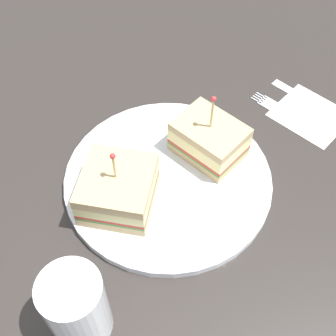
% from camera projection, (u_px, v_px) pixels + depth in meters
% --- Properties ---
extents(ground_plane, '(0.99, 0.99, 0.02)m').
position_uv_depth(ground_plane, '(168.00, 186.00, 0.63)').
color(ground_plane, '#2D2826').
extents(plate, '(0.28, 0.28, 0.01)m').
position_uv_depth(plate, '(168.00, 179.00, 0.62)').
color(plate, white).
rests_on(plate, ground_plane).
extents(sandwich_half_front, '(0.11, 0.11, 0.11)m').
position_uv_depth(sandwich_half_front, '(209.00, 139.00, 0.62)').
color(sandwich_half_front, tan).
rests_on(sandwich_half_front, plate).
extents(sandwich_half_back, '(0.09, 0.09, 0.10)m').
position_uv_depth(sandwich_half_back, '(118.00, 189.00, 0.57)').
color(sandwich_half_back, tan).
rests_on(sandwich_half_back, plate).
extents(drink_glass, '(0.07, 0.07, 0.10)m').
position_uv_depth(drink_glass, '(77.00, 309.00, 0.47)').
color(drink_glass, silver).
rests_on(drink_glass, ground_plane).
extents(napkin, '(0.14, 0.14, 0.00)m').
position_uv_depth(napkin, '(310.00, 115.00, 0.70)').
color(napkin, beige).
rests_on(napkin, ground_plane).
extents(fork, '(0.08, 0.11, 0.00)m').
position_uv_depth(fork, '(279.00, 109.00, 0.70)').
color(fork, silver).
rests_on(fork, ground_plane).
extents(knife, '(0.08, 0.10, 0.00)m').
position_uv_depth(knife, '(301.00, 97.00, 0.72)').
color(knife, silver).
rests_on(knife, ground_plane).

